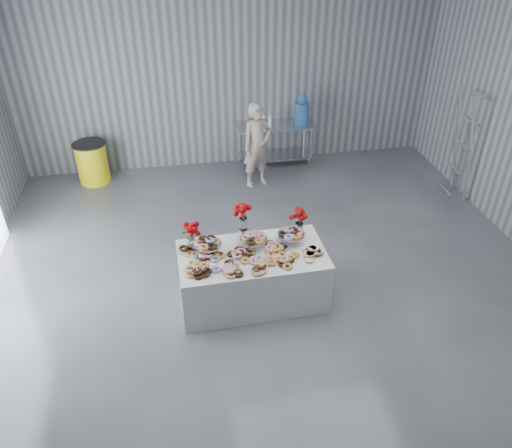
{
  "coord_description": "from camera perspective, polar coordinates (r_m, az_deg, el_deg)",
  "views": [
    {
      "loc": [
        -1.14,
        -4.74,
        4.61
      ],
      "look_at": [
        -0.18,
        0.67,
        0.96
      ],
      "focal_mm": 35.0,
      "sensor_mm": 36.0,
      "label": 1
    }
  ],
  "objects": [
    {
      "name": "ground",
      "position": [
        6.71,
        2.52,
        -9.85
      ],
      "size": [
        9.0,
        9.0,
        0.0
      ],
      "primitive_type": "plane",
      "color": "#3D4046",
      "rests_on": "ground"
    },
    {
      "name": "room_walls",
      "position": [
        5.26,
        0.1,
        11.64
      ],
      "size": [
        8.04,
        9.04,
        4.02
      ],
      "color": "gray",
      "rests_on": "ground"
    },
    {
      "name": "display_table",
      "position": [
        6.64,
        -0.43,
        -5.98
      ],
      "size": [
        1.92,
        1.04,
        0.75
      ],
      "primitive_type": "cube",
      "rotation": [
        0.0,
        0.0,
        0.02
      ],
      "color": "silver",
      "rests_on": "ground"
    },
    {
      "name": "prep_table",
      "position": [
        9.89,
        2.26,
        9.8
      ],
      "size": [
        1.5,
        0.6,
        0.9
      ],
      "color": "silver",
      "rests_on": "ground"
    },
    {
      "name": "donut_mounds",
      "position": [
        6.34,
        -0.36,
        -3.34
      ],
      "size": [
        1.82,
        0.84,
        0.09
      ],
      "primitive_type": null,
      "rotation": [
        0.0,
        0.0,
        0.02
      ],
      "color": "#BB8D44",
      "rests_on": "display_table"
    },
    {
      "name": "cake_stand_left",
      "position": [
        6.39,
        -5.55,
        -2.17
      ],
      "size": [
        0.36,
        0.36,
        0.17
      ],
      "color": "silver",
      "rests_on": "display_table"
    },
    {
      "name": "cake_stand_mid",
      "position": [
        6.45,
        -0.26,
        -1.57
      ],
      "size": [
        0.36,
        0.36,
        0.17
      ],
      "color": "silver",
      "rests_on": "display_table"
    },
    {
      "name": "cake_stand_right",
      "position": [
        6.55,
        4.03,
        -1.07
      ],
      "size": [
        0.36,
        0.36,
        0.17
      ],
      "color": "silver",
      "rests_on": "display_table"
    },
    {
      "name": "danish_pile",
      "position": [
        6.42,
        6.41,
        -2.98
      ],
      "size": [
        0.48,
        0.48,
        0.11
      ],
      "primitive_type": null,
      "color": "white",
      "rests_on": "display_table"
    },
    {
      "name": "bouquet_left",
      "position": [
        6.37,
        -7.52,
        -0.71
      ],
      "size": [
        0.26,
        0.26,
        0.42
      ],
      "color": "white",
      "rests_on": "display_table"
    },
    {
      "name": "bouquet_right",
      "position": [
        6.62,
        5.01,
        0.92
      ],
      "size": [
        0.26,
        0.26,
        0.42
      ],
      "color": "white",
      "rests_on": "display_table"
    },
    {
      "name": "bouquet_center",
      "position": [
        6.47,
        -1.48,
        1.06
      ],
      "size": [
        0.26,
        0.26,
        0.57
      ],
      "color": "silver",
      "rests_on": "display_table"
    },
    {
      "name": "water_jug",
      "position": [
        9.8,
        5.26,
        12.81
      ],
      "size": [
        0.28,
        0.28,
        0.55
      ],
      "color": "#3D79D0",
      "rests_on": "prep_table"
    },
    {
      "name": "drink_bottles",
      "position": [
        9.58,
        0.53,
        11.71
      ],
      "size": [
        0.54,
        0.08,
        0.27
      ],
      "primitive_type": null,
      "color": "#268C33",
      "rests_on": "prep_table"
    },
    {
      "name": "person",
      "position": [
        9.16,
        0.15,
        8.96
      ],
      "size": [
        0.67,
        0.55,
        1.58
      ],
      "primitive_type": "imported",
      "rotation": [
        0.0,
        0.0,
        0.36
      ],
      "color": "#CC8C93",
      "rests_on": "ground"
    },
    {
      "name": "trash_barrel",
      "position": [
        9.91,
        -18.2,
        6.69
      ],
      "size": [
        0.61,
        0.61,
        0.78
      ],
      "rotation": [
        0.0,
        0.0,
        -0.03
      ],
      "color": "yellow",
      "rests_on": "ground"
    },
    {
      "name": "stepladder",
      "position": [
        9.38,
        22.56,
        8.29
      ],
      "size": [
        0.54,
        0.5,
        1.99
      ],
      "primitive_type": null,
      "rotation": [
        0.0,
        -0.15,
        0.0
      ],
      "color": "silver",
      "rests_on": "ground"
    }
  ]
}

